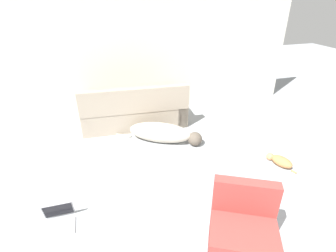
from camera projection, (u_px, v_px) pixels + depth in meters
The scene contains 6 objects.
wall_back at pixel (143, 48), 5.32m from camera, with size 6.78×0.06×2.78m.
couch at pixel (135, 112), 5.20m from camera, with size 2.07×0.96×0.87m.
dog at pixel (163, 133), 4.67m from camera, with size 1.46×0.93×0.35m.
cat at pixel (280, 161), 4.07m from camera, with size 0.29×0.51×0.15m.
laptop_open at pixel (59, 217), 3.06m from camera, with size 0.35×0.34×0.26m.
side_chair at pixel (242, 236), 2.57m from camera, with size 0.82×0.79×0.82m.
Camera 1 is at (-1.13, -0.98, 2.45)m, focal length 28.00 mm.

